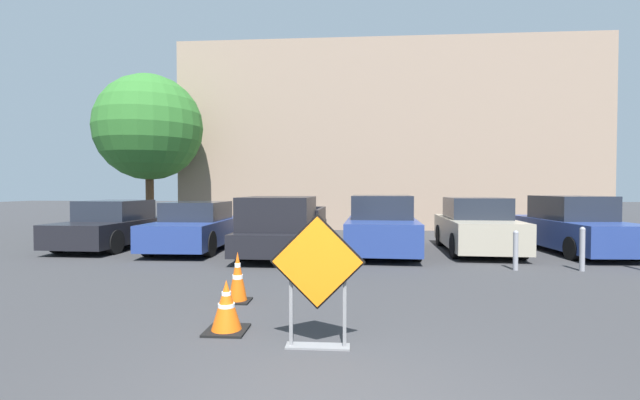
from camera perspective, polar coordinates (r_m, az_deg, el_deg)
The scene contains 14 objects.
ground_plane at distance 13.14m, azimuth 3.90°, elevation -6.46°, with size 96.00×96.00×0.00m, color #333335.
road_closed_sign at distance 4.93m, azimuth -0.34°, elevation -9.80°, with size 1.09×0.20×1.55m.
traffic_cone_nearest at distance 5.75m, azimuth -12.37°, elevation -13.69°, with size 0.52×0.52×0.66m.
traffic_cone_second at distance 7.12m, azimuth -10.92°, elevation -10.09°, with size 0.41×0.41×0.81m.
parked_car_nearest at distance 14.79m, azimuth -25.75°, elevation -3.09°, with size 2.02×4.31×1.46m.
parked_car_second at distance 13.34m, azimuth -16.14°, elevation -3.51°, with size 1.91×4.31×1.43m.
pickup_truck at distance 12.13m, azimuth -4.78°, elevation -3.68°, with size 2.08×5.56×1.61m.
parked_car_third at distance 12.45m, azimuth 8.19°, elevation -3.46°, with size 2.11×4.70×1.63m.
parked_car_fourth at distance 13.17m, azimuth 20.14°, elevation -3.38°, with size 2.02×4.16×1.57m.
parked_car_fifth at distance 14.32m, azimuth 30.58°, elevation -3.09°, with size 1.97×4.67×1.62m.
bollard_nearest at distance 10.56m, azimuth 24.63°, elevation -5.98°, with size 0.12×0.12×0.89m.
bollard_second at distance 11.14m, azimuth 31.58°, elevation -5.45°, with size 0.12×0.12×0.98m.
building_facade_backdrop at distance 21.49m, azimuth 8.60°, elevation 7.89°, with size 18.93×5.00×8.43m.
street_tree_behind_lot at distance 18.84m, azimuth -21.83°, elevation 8.94°, with size 4.24×4.24×6.42m.
Camera 1 is at (0.06, -3.01, 1.83)m, focal length 24.00 mm.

